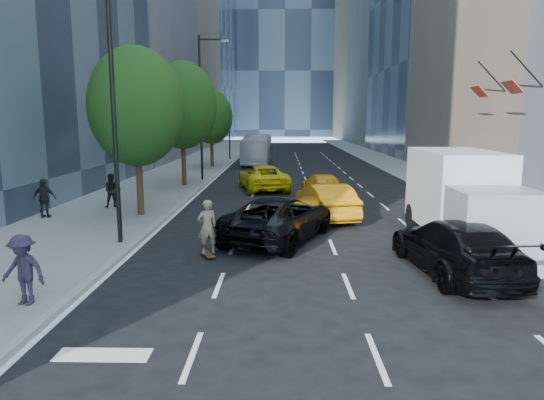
{
  "coord_description": "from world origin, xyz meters",
  "views": [
    {
      "loc": [
        -0.82,
        -12.55,
        4.44
      ],
      "look_at": [
        -1.14,
        4.42,
        1.6
      ],
      "focal_mm": 32.0,
      "sensor_mm": 36.0,
      "label": 1
    }
  ],
  "objects_px": {
    "skateboarder": "(207,230)",
    "box_truck": "(464,199)",
    "black_sedan_lincoln": "(279,218)",
    "black_sedan_mercedes": "(455,247)",
    "city_bus": "(257,149)"
  },
  "relations": [
    {
      "from": "skateboarder",
      "to": "box_truck",
      "type": "bearing_deg",
      "value": 166.19
    },
    {
      "from": "skateboarder",
      "to": "box_truck",
      "type": "distance_m",
      "value": 8.99
    },
    {
      "from": "black_sedan_lincoln",
      "to": "black_sedan_mercedes",
      "type": "distance_m",
      "value": 6.43
    },
    {
      "from": "skateboarder",
      "to": "box_truck",
      "type": "relative_size",
      "value": 0.26
    },
    {
      "from": "city_bus",
      "to": "skateboarder",
      "type": "bearing_deg",
      "value": -89.2
    },
    {
      "from": "skateboarder",
      "to": "black_sedan_lincoln",
      "type": "height_order",
      "value": "skateboarder"
    },
    {
      "from": "black_sedan_lincoln",
      "to": "city_bus",
      "type": "bearing_deg",
      "value": -63.22
    },
    {
      "from": "black_sedan_lincoln",
      "to": "city_bus",
      "type": "xyz_separation_m",
      "value": [
        -2.31,
        30.77,
        0.65
      ]
    },
    {
      "from": "black_sedan_lincoln",
      "to": "city_bus",
      "type": "distance_m",
      "value": 30.86
    },
    {
      "from": "city_bus",
      "to": "box_truck",
      "type": "relative_size",
      "value": 1.51
    },
    {
      "from": "black_sedan_mercedes",
      "to": "box_truck",
      "type": "xyz_separation_m",
      "value": [
        1.4,
        3.23,
        0.88
      ]
    },
    {
      "from": "city_bus",
      "to": "black_sedan_mercedes",
      "type": "bearing_deg",
      "value": -77.16
    },
    {
      "from": "black_sedan_mercedes",
      "to": "city_bus",
      "type": "relative_size",
      "value": 0.53
    },
    {
      "from": "black_sedan_mercedes",
      "to": "box_truck",
      "type": "height_order",
      "value": "box_truck"
    },
    {
      "from": "skateboarder",
      "to": "box_truck",
      "type": "height_order",
      "value": "box_truck"
    }
  ]
}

